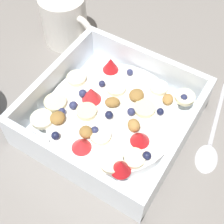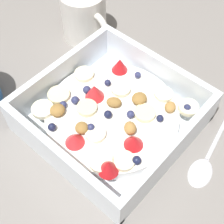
{
  "view_description": "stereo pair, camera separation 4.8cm",
  "coord_description": "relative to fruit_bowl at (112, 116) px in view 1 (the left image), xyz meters",
  "views": [
    {
      "loc": [
        -0.14,
        0.25,
        0.42
      ],
      "look_at": [
        0.01,
        0.01,
        0.03
      ],
      "focal_mm": 52.35,
      "sensor_mm": 36.0,
      "label": 1
    },
    {
      "loc": [
        -0.18,
        0.22,
        0.42
      ],
      "look_at": [
        0.01,
        0.01,
        0.03
      ],
      "focal_mm": 52.35,
      "sensor_mm": 36.0,
      "label": 2
    }
  ],
  "objects": [
    {
      "name": "ground_plane",
      "position": [
        -0.01,
        -0.01,
        -0.02
      ],
      "size": [
        2.4,
        2.4,
        0.0
      ],
      "primitive_type": "plane",
      "color": "gray"
    },
    {
      "name": "fruit_bowl",
      "position": [
        0.0,
        0.0,
        0.0
      ],
      "size": [
        0.22,
        0.22,
        0.06
      ],
      "color": "white",
      "rests_on": "ground"
    },
    {
      "name": "spoon",
      "position": [
        -0.14,
        -0.05,
        -0.02
      ],
      "size": [
        0.05,
        0.17,
        0.01
      ],
      "color": "silver",
      "rests_on": "ground"
    },
    {
      "name": "coffee_mug",
      "position": [
        0.17,
        -0.12,
        0.02
      ],
      "size": [
        0.11,
        0.08,
        0.09
      ],
      "color": "white",
      "rests_on": "ground"
    }
  ]
}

